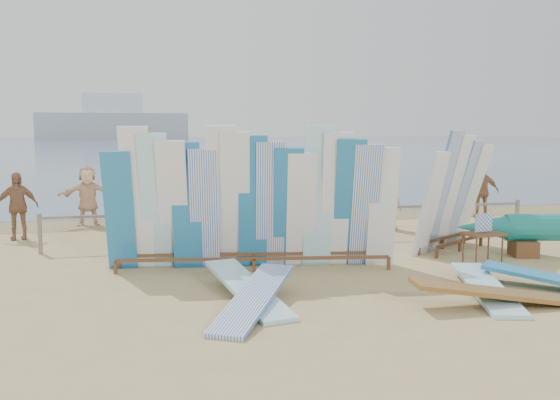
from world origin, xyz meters
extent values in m
plane|color=tan|center=(0.00, 0.00, 0.00)|extent=(160.00, 160.00, 0.00)
cube|color=#435C79|center=(0.00, 128.00, 0.00)|extent=(320.00, 240.00, 0.02)
cube|color=olive|center=(0.00, 7.20, 0.00)|extent=(40.00, 2.60, 0.01)
cube|color=#999EA3|center=(-12.00, 180.00, 4.02)|extent=(45.00, 8.00, 8.00)
cube|color=silver|center=(-12.00, 180.00, 11.02)|extent=(18.00, 6.00, 6.00)
cube|color=#7C705E|center=(0.00, 3.00, 0.80)|extent=(12.00, 0.06, 0.06)
cube|color=#7C705E|center=(-6.00, 3.00, 0.45)|extent=(0.08, 0.08, 0.90)
cube|color=#7C705E|center=(-4.00, 3.00, 0.45)|extent=(0.08, 0.08, 0.90)
cube|color=#7C705E|center=(-2.00, 3.00, 0.45)|extent=(0.08, 0.08, 0.90)
cube|color=#7C705E|center=(0.00, 3.00, 0.45)|extent=(0.08, 0.08, 0.90)
cube|color=#7C705E|center=(2.00, 3.00, 0.45)|extent=(0.08, 0.08, 0.90)
cube|color=#7C705E|center=(4.00, 3.00, 0.45)|extent=(0.08, 0.08, 0.90)
cube|color=#7C705E|center=(6.00, 3.00, 0.45)|extent=(0.08, 0.08, 0.90)
cube|color=brown|center=(-1.68, 0.26, 0.26)|extent=(5.25, 0.93, 0.06)
cube|color=brown|center=(-1.61, 0.70, 0.26)|extent=(5.25, 0.93, 0.06)
cube|color=#2376B1|center=(-4.20, 0.90, 1.17)|extent=(0.65, 0.67, 2.35)
cube|color=white|center=(-3.86, 0.85, 1.41)|extent=(0.67, 0.77, 2.82)
cube|color=#90D2E6|center=(-3.52, 0.79, 1.35)|extent=(0.68, 0.85, 2.69)
cube|color=white|center=(-3.18, 0.74, 1.28)|extent=(0.70, 0.94, 2.56)
cube|color=#2376B1|center=(-2.93, 0.69, 1.26)|extent=(0.64, 0.61, 2.52)
cube|color=white|center=(-2.59, 0.64, 1.20)|extent=(0.65, 0.69, 2.40)
cube|color=white|center=(-2.25, 0.58, 1.42)|extent=(0.69, 0.93, 2.83)
cube|color=white|center=(-1.99, 0.54, 1.36)|extent=(0.70, 0.95, 2.72)
cube|color=#2376B1|center=(-1.65, 0.48, 1.32)|extent=(0.67, 0.80, 2.65)
cube|color=white|center=(-1.32, 0.43, 1.27)|extent=(0.68, 0.83, 2.53)
cube|color=#2376B1|center=(-0.98, 0.37, 1.21)|extent=(0.68, 0.86, 2.42)
cube|color=white|center=(-0.72, 0.33, 1.16)|extent=(0.67, 0.81, 2.32)
cube|color=#90D2E6|center=(-0.38, 0.27, 1.42)|extent=(0.65, 0.67, 2.84)
cube|color=white|center=(-0.04, 0.22, 1.35)|extent=(0.67, 0.77, 2.71)
cube|color=#2376B1|center=(0.21, 0.17, 1.29)|extent=(0.68, 0.87, 2.58)
cube|color=white|center=(0.55, 0.12, 1.24)|extent=(0.67, 0.82, 2.48)
cube|color=white|center=(0.89, 0.06, 1.21)|extent=(0.64, 0.59, 2.42)
cube|color=brown|center=(3.22, 1.08, 0.25)|extent=(1.74, 1.10, 0.06)
cube|color=brown|center=(2.99, 1.46, 0.25)|extent=(1.74, 1.10, 0.06)
cube|color=white|center=(2.30, 0.78, 1.15)|extent=(0.78, 0.79, 2.30)
cube|color=white|center=(2.71, 1.03, 1.37)|extent=(0.86, 0.92, 2.74)
cube|color=white|center=(3.11, 1.27, 1.32)|extent=(0.87, 0.94, 2.63)
cube|color=white|center=(3.52, 1.52, 1.26)|extent=(0.88, 0.96, 2.52)
cube|color=white|center=(3.85, 1.73, 1.20)|extent=(0.89, 0.97, 2.41)
cube|color=brown|center=(4.32, 0.34, 0.18)|extent=(0.63, 0.70, 0.36)
cone|color=#167D79|center=(3.45, 0.57, 0.63)|extent=(1.29, 0.84, 0.55)
cube|color=brown|center=(3.02, -0.14, 0.63)|extent=(0.86, 0.66, 0.05)
cube|color=white|center=(3.02, -0.14, 0.86)|extent=(0.42, 0.09, 0.37)
cube|color=#8F5E27|center=(1.59, -2.85, 0.00)|extent=(2.73, 0.88, 0.44)
cube|color=#90D2E6|center=(1.81, -2.21, 0.00)|extent=(1.30, 2.75, 0.24)
cube|color=#90D2E6|center=(-2.15, -1.61, 0.00)|extent=(1.09, 2.75, 0.39)
cube|color=white|center=(-2.14, -2.20, 0.00)|extent=(1.77, 2.63, 0.43)
cube|color=#AE1213|center=(-0.36, 3.54, 0.28)|extent=(0.56, 0.53, 0.04)
cube|color=#AE1213|center=(-0.40, 3.75, 0.53)|extent=(0.50, 0.24, 0.48)
cube|color=#AE1213|center=(0.66, 4.14, 0.33)|extent=(0.63, 0.58, 0.05)
cube|color=#AE1213|center=(0.69, 4.38, 0.61)|extent=(0.58, 0.24, 0.56)
cube|color=#AE1213|center=(1.15, 4.09, 0.57)|extent=(0.75, 0.91, 0.57)
cube|color=#AE1213|center=(1.02, 4.37, 0.94)|extent=(0.50, 0.36, 0.36)
imported|color=tan|center=(2.83, 4.33, 0.89)|extent=(0.78, 0.96, 1.78)
imported|color=#8C6042|center=(-3.01, 4.48, 0.78)|extent=(0.52, 0.65, 1.56)
imported|color=tan|center=(-1.08, 5.56, 0.81)|extent=(0.98, 1.09, 1.61)
imported|color=tan|center=(6.48, 6.39, 0.92)|extent=(1.01, 1.28, 1.84)
imported|color=#8C6042|center=(6.55, 5.59, 0.85)|extent=(1.08, 0.73, 1.70)
imported|color=#8C6042|center=(2.74, 6.44, 0.77)|extent=(0.59, 0.63, 1.53)
imported|color=tan|center=(-4.05, 5.21, 0.80)|extent=(0.39, 0.79, 1.59)
imported|color=beige|center=(-5.30, 6.92, 0.87)|extent=(1.65, 0.63, 1.75)
imported|color=#8C6042|center=(-6.83, 4.99, 0.85)|extent=(1.02, 0.49, 1.70)
camera|label=1|loc=(-3.75, -10.84, 2.73)|focal=38.00mm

